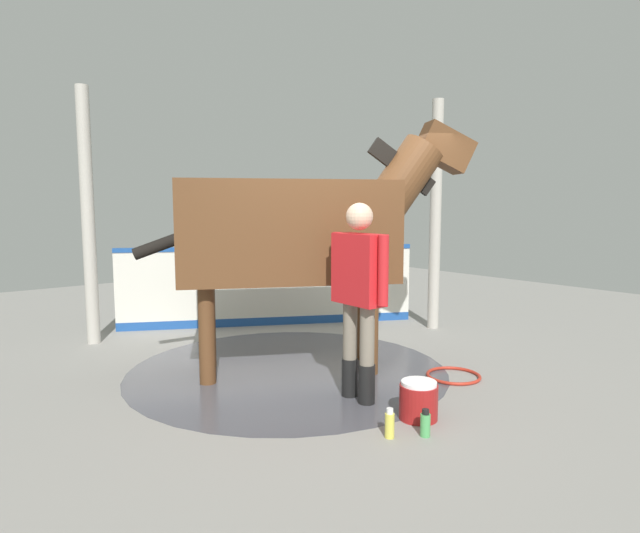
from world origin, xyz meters
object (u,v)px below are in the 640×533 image
at_px(horse, 299,229).
at_px(wash_bucket, 419,400).
at_px(handler, 359,286).
at_px(hose_coil, 453,376).
at_px(bottle_shampoo, 390,424).
at_px(bottle_spray, 425,424).

height_order(horse, wash_bucket, horse).
relative_size(handler, hose_coil, 3.21).
bearing_deg(handler, hose_coil, 174.22).
xyz_separation_m(wash_bucket, bottle_shampoo, (-0.44, -0.10, -0.05)).
distance_m(horse, wash_bucket, 2.16).
xyz_separation_m(handler, bottle_spray, (-0.13, -0.89, -0.94)).
bearing_deg(bottle_spray, hose_coil, 29.10).
bearing_deg(horse, wash_bucket, -62.89).
xyz_separation_m(handler, bottle_shampoo, (-0.36, -0.73, -0.93)).
bearing_deg(wash_bucket, bottle_spray, -130.38).
relative_size(bottle_spray, hose_coil, 0.39).
relative_size(handler, bottle_spray, 8.31).
bearing_deg(handler, bottle_shampoo, 65.92).
bearing_deg(horse, bottle_spray, -69.11).
bearing_deg(handler, wash_bucket, 99.74).
xyz_separation_m(horse, bottle_spray, (-0.25, -1.94, -1.41)).
distance_m(handler, wash_bucket, 1.09).
height_order(bottle_shampoo, hose_coil, bottle_shampoo).
bearing_deg(bottle_spray, handler, 81.82).
xyz_separation_m(bottle_spray, hose_coil, (1.31, 0.73, -0.08)).
distance_m(wash_bucket, bottle_shampoo, 0.46).
height_order(handler, hose_coil, handler).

